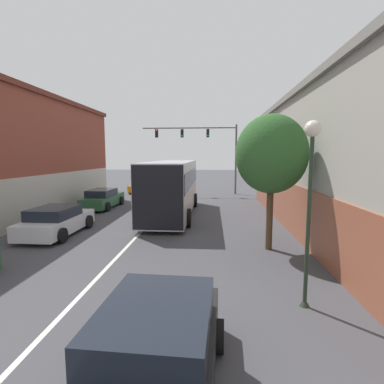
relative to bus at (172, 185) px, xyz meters
name	(u,v)px	position (x,y,z in m)	size (l,w,h in m)	color
lane_center_line	(151,222)	(-0.96, -2.05, -1.92)	(0.14, 46.14, 0.01)	silver
bus	(172,185)	(0.00, 0.00, 0.00)	(2.90, 10.33, 3.44)	#B7B7BC
hatchback_foreground	(154,360)	(1.75, -14.66, -1.22)	(2.27, 4.57, 1.49)	black
parked_car_left_near	(56,221)	(-4.89, -5.23, -1.26)	(2.19, 4.46, 1.38)	silver
parked_car_left_far	(143,186)	(-4.70, 11.63, -1.26)	(2.37, 4.27, 1.41)	orange
parked_car_left_distant	(103,199)	(-5.43, 2.27, -1.26)	(2.03, 4.67, 1.38)	#285633
traffic_signal_gantry	(205,142)	(1.73, 11.01, 3.17)	(9.34, 0.36, 6.80)	#514C47
street_lamp	(310,185)	(4.98, -11.44, 1.18)	(0.39, 0.39, 4.64)	#233323
street_tree_near	(271,155)	(4.92, -6.74, 1.92)	(2.84, 2.56, 5.43)	#4C3823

